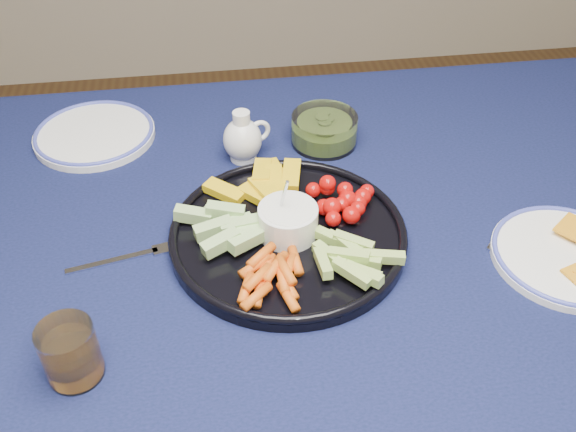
{
  "coord_description": "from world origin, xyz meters",
  "views": [
    {
      "loc": [
        -0.01,
        -0.63,
        1.38
      ],
      "look_at": [
        0.08,
        0.05,
        0.79
      ],
      "focal_mm": 40.0,
      "sensor_mm": 36.0,
      "label": 1
    }
  ],
  "objects": [
    {
      "name": "cheese_plate",
      "position": [
        0.47,
        -0.04,
        0.76
      ],
      "size": [
        0.21,
        0.21,
        0.02
      ],
      "color": "white",
      "rests_on": "dining_table"
    },
    {
      "name": "side_plate_extra",
      "position": [
        -0.22,
        0.36,
        0.75
      ],
      "size": [
        0.21,
        0.21,
        0.02
      ],
      "color": "white",
      "rests_on": "dining_table"
    },
    {
      "name": "dining_table",
      "position": [
        0.0,
        0.0,
        0.66
      ],
      "size": [
        1.67,
        1.07,
        0.75
      ],
      "color": "#482C18",
      "rests_on": "ground"
    },
    {
      "name": "pickle_bowl",
      "position": [
        0.18,
        0.29,
        0.77
      ],
      "size": [
        0.11,
        0.11,
        0.05
      ],
      "color": "white",
      "rests_on": "dining_table"
    },
    {
      "name": "creamer_pitcher",
      "position": [
        0.04,
        0.26,
        0.78
      ],
      "size": [
        0.08,
        0.06,
        0.09
      ],
      "color": "white",
      "rests_on": "dining_table"
    },
    {
      "name": "fork_left",
      "position": [
        -0.14,
        0.05,
        0.75
      ],
      "size": [
        0.15,
        0.05,
        0.0
      ],
      "color": "silver",
      "rests_on": "dining_table"
    },
    {
      "name": "juice_tumbler",
      "position": [
        -0.19,
        -0.14,
        0.78
      ],
      "size": [
        0.07,
        0.07,
        0.08
      ],
      "color": "white",
      "rests_on": "dining_table"
    },
    {
      "name": "crudite_platter",
      "position": [
        0.08,
        0.05,
        0.77
      ],
      "size": [
        0.34,
        0.34,
        0.11
      ],
      "color": "black",
      "rests_on": "dining_table"
    },
    {
      "name": "fork_right",
      "position": [
        0.45,
        -0.08,
        0.75
      ],
      "size": [
        0.16,
        0.13,
        0.0
      ],
      "color": "silver",
      "rests_on": "dining_table"
    }
  ]
}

